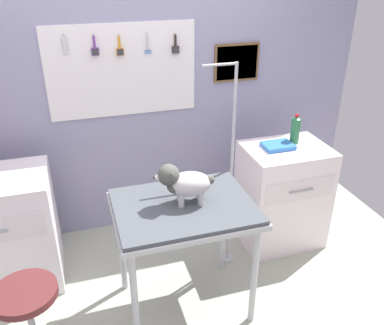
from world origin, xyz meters
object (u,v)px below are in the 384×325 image
(grooming_arm, at_px, (230,179))
(soda_bottle, at_px, (295,130))
(grooming_table, at_px, (184,216))
(counter_left, at_px, (0,233))
(dog, at_px, (184,182))
(stool, at_px, (27,305))
(cabinet_right, at_px, (282,195))

(grooming_arm, relative_size, soda_bottle, 6.61)
(grooming_table, height_order, counter_left, counter_left)
(dog, distance_m, stool, 1.14)
(grooming_table, distance_m, soda_bottle, 1.28)
(stool, distance_m, soda_bottle, 2.31)
(dog, bearing_deg, soda_bottle, 26.69)
(counter_left, xyz_separation_m, cabinet_right, (2.25, -0.13, -0.01))
(counter_left, distance_m, stool, 0.90)
(dog, xyz_separation_m, cabinet_right, (1.01, 0.48, -0.55))
(grooming_arm, bearing_deg, dog, -143.29)
(grooming_arm, relative_size, counter_left, 1.83)
(stool, bearing_deg, grooming_arm, 22.19)
(cabinet_right, bearing_deg, grooming_arm, -165.70)
(stool, bearing_deg, soda_bottle, 21.01)
(counter_left, height_order, soda_bottle, soda_bottle)
(grooming_arm, relative_size, cabinet_right, 1.85)
(counter_left, bearing_deg, stool, -74.28)
(dog, relative_size, cabinet_right, 0.43)
(grooming_table, relative_size, dog, 2.38)
(soda_bottle, bearing_deg, counter_left, 178.69)
(cabinet_right, relative_size, soda_bottle, 3.57)
(counter_left, relative_size, cabinet_right, 1.01)
(cabinet_right, bearing_deg, stool, -159.90)
(dog, relative_size, soda_bottle, 1.53)
(counter_left, bearing_deg, grooming_arm, -8.95)
(dog, distance_m, counter_left, 1.49)
(grooming_arm, height_order, cabinet_right, grooming_arm)
(soda_bottle, bearing_deg, grooming_arm, -161.72)
(grooming_arm, xyz_separation_m, cabinet_right, (0.55, 0.14, -0.32))
(cabinet_right, bearing_deg, dog, -154.42)
(grooming_table, distance_m, grooming_arm, 0.59)
(grooming_table, relative_size, cabinet_right, 1.02)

